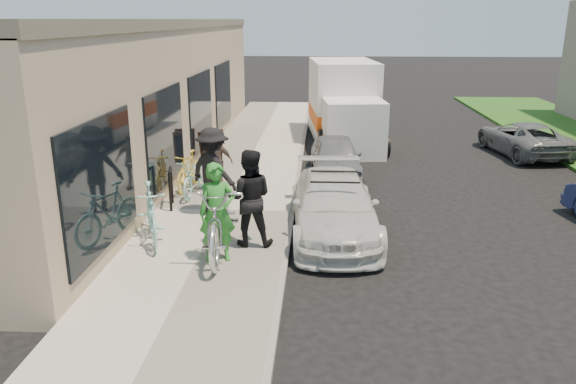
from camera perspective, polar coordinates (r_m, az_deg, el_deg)
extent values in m
plane|color=black|center=(9.71, 2.18, -8.62)|extent=(120.00, 120.00, 0.00)
cube|color=#B6B1A4|center=(12.64, -6.62, -2.11)|extent=(3.00, 34.00, 0.15)
cube|color=gray|center=(12.47, 0.42, -2.31)|extent=(0.12, 34.00, 0.13)
cube|color=tan|center=(17.73, -14.58, 9.42)|extent=(3.50, 20.00, 4.00)
cube|color=#685F4E|center=(17.59, -15.11, 16.20)|extent=(3.60, 20.00, 0.25)
cube|color=black|center=(9.82, -18.45, 0.78)|extent=(0.06, 3.00, 2.20)
cube|color=black|center=(13.51, -12.34, 5.57)|extent=(0.06, 3.00, 2.20)
cube|color=black|center=(17.33, -8.85, 8.26)|extent=(0.06, 3.00, 2.20)
cube|color=black|center=(21.22, -6.60, 9.95)|extent=(0.06, 3.00, 2.20)
cylinder|color=black|center=(12.59, -11.88, -0.05)|extent=(0.06, 0.06, 0.85)
cylinder|color=black|center=(13.13, -11.74, 0.68)|extent=(0.06, 0.06, 0.85)
cylinder|color=black|center=(12.75, -11.93, 2.16)|extent=(0.17, 0.57, 0.06)
cube|color=black|center=(16.51, -8.00, 4.46)|extent=(0.61, 0.32, 0.96)
cube|color=black|center=(16.84, -7.61, 4.72)|extent=(0.61, 0.32, 0.96)
cube|color=black|center=(16.47, -8.05, 4.60)|extent=(0.49, 0.22, 0.69)
imported|color=silver|center=(11.38, 4.67, -1.44)|extent=(1.92, 4.25, 1.21)
cylinder|color=black|center=(10.76, 4.80, 0.94)|extent=(0.96, 0.04, 0.04)
cylinder|color=black|center=(11.53, 4.72, 2.06)|extent=(0.96, 0.04, 0.04)
imported|color=gray|center=(15.65, 4.86, 3.58)|extent=(1.50, 3.38, 1.13)
cube|color=white|center=(18.17, 6.65, 6.48)|extent=(2.05, 2.05, 1.78)
cube|color=black|center=(18.11, 6.69, 7.64)|extent=(1.73, 0.23, 0.84)
cube|color=white|center=(20.83, 5.53, 9.44)|extent=(2.53, 4.13, 2.72)
cube|color=#E6510D|center=(20.92, 5.49, 7.78)|extent=(2.55, 4.15, 0.52)
cylinder|color=black|center=(17.70, 3.82, 4.57)|extent=(0.31, 0.77, 0.75)
cylinder|color=black|center=(17.99, 9.78, 4.56)|extent=(0.31, 0.77, 0.75)
cylinder|color=black|center=(18.70, 3.49, 5.26)|extent=(0.31, 0.77, 0.75)
cylinder|color=black|center=(18.98, 9.15, 5.24)|extent=(0.31, 0.77, 0.75)
cylinder|color=black|center=(22.18, 2.59, 7.15)|extent=(0.31, 0.77, 0.75)
cylinder|color=black|center=(22.41, 7.40, 7.13)|extent=(0.31, 0.77, 0.75)
imported|color=slate|center=(19.73, 22.77, 5.05)|extent=(2.34, 4.09, 1.07)
imported|color=silver|center=(10.15, -6.87, -2.50)|extent=(1.08, 2.64, 1.36)
imported|color=#2E882D|center=(9.77, -7.19, -2.08)|extent=(0.73, 0.58, 1.75)
imported|color=black|center=(10.38, -3.97, -0.60)|extent=(0.91, 0.72, 1.83)
imported|color=#99E5DB|center=(10.95, -13.76, -2.13)|extent=(1.13, 1.88, 1.09)
imported|color=#99E5DB|center=(13.71, -9.44, 1.57)|extent=(0.72, 1.72, 0.88)
imported|color=gold|center=(14.15, -10.02, 2.15)|extent=(0.67, 1.61, 0.94)
imported|color=black|center=(12.18, -7.60, 2.14)|extent=(1.40, 1.28, 1.89)
imported|color=brown|center=(13.88, -7.39, 3.07)|extent=(0.87, 0.39, 1.46)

